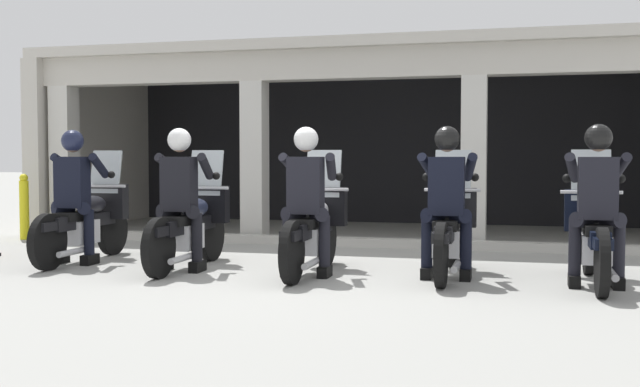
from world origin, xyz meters
The scene contains 14 objects.
ground_plane centered at (0.00, 3.00, 0.00)m, with size 80.00×80.00×0.00m, color #999993.
station_building centered at (-0.10, 4.95, 1.93)m, with size 10.97×4.08×3.00m.
kerb_strip centered at (-0.10, 2.41, 0.06)m, with size 10.47×0.24×0.12m, color #B7B5AD.
motorcycle_far_left centered at (-2.90, 0.11, 0.50)m, with size 0.62×2.04×1.35m.
police_officer_far_left centered at (-2.91, -0.17, 0.94)m, with size 0.63×0.61×1.58m.
motorcycle_left centered at (-1.45, -0.09, 0.50)m, with size 0.62×2.04×1.35m.
police_officer_left centered at (-1.45, -0.37, 0.94)m, with size 0.63×0.61×1.58m.
motorcycle_center centered at (0.00, -0.10, 0.50)m, with size 0.62×2.04×1.35m.
police_officer_center centered at (0.00, -0.38, 0.94)m, with size 0.63×0.61×1.58m.
motorcycle_right centered at (1.45, 0.09, 0.50)m, with size 0.62×2.04×1.35m.
police_officer_right centered at (1.45, -0.19, 0.94)m, with size 0.63×0.61×1.58m.
motorcycle_far_right centered at (2.91, -0.06, 0.50)m, with size 0.62×2.04×1.35m.
police_officer_far_right centered at (2.91, -0.35, 0.94)m, with size 0.63×0.61×1.58m.
bollard_kerbside centered at (-5.15, 1.99, 0.50)m, with size 0.14×0.14×1.01m.
Camera 1 is at (2.18, -8.14, 1.28)m, focal length 42.95 mm.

